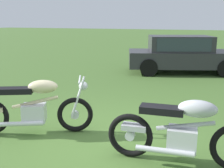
# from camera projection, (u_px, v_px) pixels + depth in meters

# --- Properties ---
(ground_plane) EXTENTS (120.00, 120.00, 0.00)m
(ground_plane) POSITION_uv_depth(u_px,v_px,m) (100.00, 142.00, 4.59)
(ground_plane) COLOR #476B2D
(motorcycle_cream) EXTENTS (1.93, 1.24, 1.02)m
(motorcycle_cream) POSITION_uv_depth(u_px,v_px,m) (34.00, 107.00, 4.85)
(motorcycle_cream) COLOR black
(motorcycle_cream) RESTS_ON ground
(motorcycle_silver) EXTENTS (2.12, 0.70, 1.02)m
(motorcycle_silver) POSITION_uv_depth(u_px,v_px,m) (183.00, 132.00, 3.77)
(motorcycle_silver) COLOR black
(motorcycle_silver) RESTS_ON ground
(car_charcoal) EXTENTS (4.54, 3.15, 1.43)m
(car_charcoal) POSITION_uv_depth(u_px,v_px,m) (181.00, 52.00, 10.56)
(car_charcoal) COLOR #2D2D33
(car_charcoal) RESTS_ON ground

